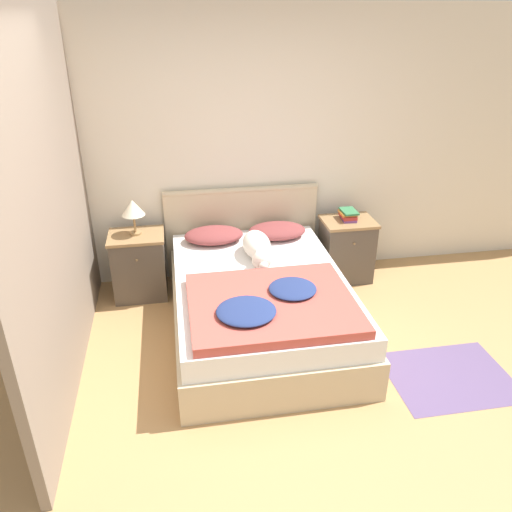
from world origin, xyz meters
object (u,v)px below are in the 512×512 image
Objects in this scene: bed at (260,305)px; pillow_left at (214,235)px; pillow_right at (277,231)px; book_stack at (348,215)px; dog at (258,247)px; nightstand_right at (346,249)px; nightstand_left at (139,265)px; table_lamp at (133,209)px.

pillow_left is (-0.30, 0.78, 0.32)m from bed.
book_stack is at bearing 1.39° from pillow_right.
bed is 0.52m from dog.
nightstand_right is 1.14× the size of pillow_right.
pillow_left is (-1.32, 0.01, 0.25)m from nightstand_right.
bed is at bearing -37.17° from nightstand_left.
dog is (-0.26, -0.41, 0.03)m from pillow_right.
dog is at bearing 83.32° from bed.
pillow_right is 1.36m from table_lamp.
nightstand_left is 1.00× the size of nightstand_right.
dog is 1.17m from table_lamp.
nightstand_left is 2.04m from nightstand_right.
dog is 3.00× the size of book_stack.
nightstand_left is (-1.02, 0.77, 0.07)m from bed.
bed is 0.90m from pillow_left.
nightstand_left is at bearing -179.33° from book_stack.
nightstand_right is 0.36m from book_stack.
bed is at bearing -68.67° from pillow_left.
table_lamp is (-1.32, 0.01, 0.31)m from pillow_right.
book_stack is (1.02, 0.80, 0.43)m from bed.
dog is 2.02× the size of table_lamp.
bed is 3.22× the size of nightstand_right.
pillow_right is at bearing -0.44° from table_lamp.
nightstand_left is at bearing 159.30° from dog.
bed is 1.43m from table_lamp.
pillow_right is 2.50× the size of book_stack.
nightstand_right is (2.04, 0.00, 0.00)m from nightstand_left.
book_stack is (0.97, 0.43, 0.07)m from dog.
dog reaches higher than pillow_right.
nightstand_left is at bearing 142.83° from bed.
table_lamp reaches higher than bed.
dog is at bearing -156.39° from book_stack.
table_lamp reaches higher than pillow_right.
nightstand_right is 1.09m from dog.
bed is 0.90m from pillow_right.
dog is at bearing -122.59° from pillow_right.
pillow_right is (0.30, 0.78, 0.32)m from bed.
pillow_right is at bearing 0.00° from pillow_left.
nightstand_right is at bearing -0.53° from pillow_right.
bed is at bearing -96.68° from dog.
pillow_left is 1.68× the size of table_lamp.
nightstand_right is at bearing 37.17° from bed.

